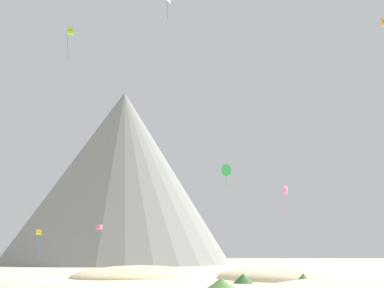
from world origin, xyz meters
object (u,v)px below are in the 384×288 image
bush_low_patch (304,279)px  kite_lime_high (70,32)px  kite_green_mid (226,170)px  kite_blue_high (168,0)px  rock_massif (126,181)px  bush_far_right (221,284)px  kite_rainbow_low (99,227)px  bush_scatter_east (243,278)px  kite_pink_low (286,191)px  kite_yellow_low (39,233)px

bush_low_patch → kite_lime_high: 52.20m
kite_green_mid → kite_blue_high: 39.13m
rock_massif → kite_blue_high: rock_massif is taller
bush_far_right → kite_blue_high: 40.34m
kite_lime_high → kite_rainbow_low: kite_lime_high is taller
rock_massif → kite_blue_high: size_ratio=16.79×
rock_massif → kite_lime_high: (-5.80, -55.65, 15.07)m
bush_scatter_east → rock_massif: (-17.11, 76.63, 21.92)m
bush_scatter_east → kite_rainbow_low: (-18.74, 37.34, 6.92)m
bush_scatter_east → kite_rainbow_low: kite_rainbow_low is taller
kite_pink_low → kite_yellow_low: 43.71m
rock_massif → kite_yellow_low: (-11.58, -41.98, -16.17)m
rock_massif → kite_green_mid: (22.62, -34.46, -3.18)m
rock_massif → kite_lime_high: 57.94m
kite_pink_low → kite_yellow_low: kite_pink_low is taller
bush_scatter_east → kite_yellow_low: bearing=129.6°
rock_massif → kite_rainbow_low: (-1.62, -39.29, -14.99)m
kite_yellow_low → bush_scatter_east: bearing=26.6°
kite_lime_high → kite_blue_high: bearing=41.6°
kite_lime_high → bush_scatter_east: bearing=35.3°
bush_scatter_east → kite_lime_high: kite_lime_high is taller
bush_scatter_east → bush_far_right: 8.14m
bush_scatter_east → kite_lime_high: 48.30m
kite_green_mid → kite_yellow_low: size_ratio=0.92×
kite_lime_high → kite_yellow_low: size_ratio=1.04×
kite_green_mid → kite_rainbow_low: kite_green_mid is taller
kite_yellow_low → bush_far_right: bearing=18.1°
bush_far_right → kite_rainbow_low: size_ratio=2.39×
kite_lime_high → kite_blue_high: 19.12m
kite_blue_high → kite_lime_high: bearing=-42.7°
rock_massif → kite_rainbow_low: 42.08m
kite_lime_high → kite_green_mid: size_ratio=1.14×
kite_blue_high → kite_yellow_low: (-21.20, 24.95, -30.53)m
kite_lime_high → rock_massif: bearing=161.8°
bush_far_right → bush_low_patch: (8.16, 4.12, 0.08)m
kite_pink_low → bush_low_patch: bearing=-147.3°
rock_massif → kite_rainbow_low: size_ratio=57.69×
rock_massif → kite_pink_low: (31.32, -46.17, -8.93)m
kite_pink_low → kite_rainbow_low: 34.20m
rock_massif → kite_blue_high: (9.61, -66.93, 14.36)m
bush_scatter_east → bush_far_right: bush_far_right is taller
rock_massif → kite_yellow_low: rock_massif is taller
kite_pink_low → kite_rainbow_low: size_ratio=4.20×
kite_yellow_low → kite_rainbow_low: 10.38m
kite_rainbow_low → bush_scatter_east: bearing=-123.3°
bush_low_patch → rock_massif: size_ratio=0.03×
kite_lime_high → kite_yellow_low: 34.58m
kite_pink_low → kite_yellow_low: size_ratio=0.93×
bush_far_right → bush_low_patch: size_ratio=1.47×
bush_far_right → bush_low_patch: 9.14m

